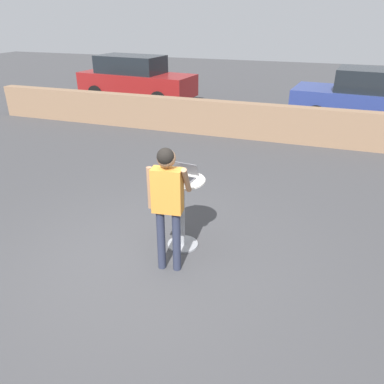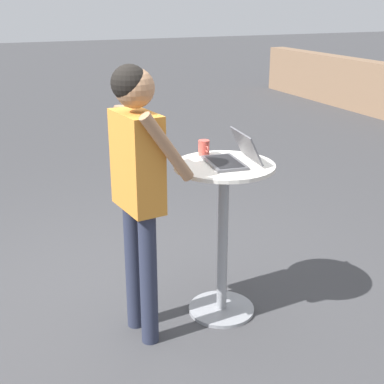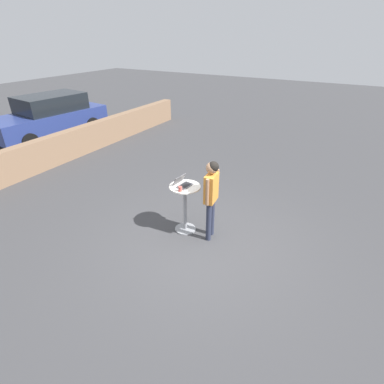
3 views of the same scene
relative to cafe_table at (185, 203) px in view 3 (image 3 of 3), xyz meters
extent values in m
plane|color=#3D3D3F|center=(-0.30, -0.61, -0.68)|extent=(50.00, 50.00, 0.00)
cube|color=#84664C|center=(-0.30, 5.63, -0.19)|extent=(16.16, 0.35, 0.97)
cylinder|color=gray|center=(0.00, 0.00, -0.66)|extent=(0.46, 0.46, 0.03)
cylinder|color=gray|center=(0.00, 0.00, -0.13)|extent=(0.07, 0.07, 1.03)
cylinder|color=beige|center=(0.00, 0.00, 0.40)|extent=(0.65, 0.65, 0.02)
cube|color=#515156|center=(0.00, 0.00, 0.42)|extent=(0.36, 0.24, 0.02)
cube|color=black|center=(0.00, 0.00, 0.43)|extent=(0.32, 0.20, 0.00)
cube|color=#515156|center=(0.02, 0.15, 0.52)|extent=(0.35, 0.14, 0.19)
cube|color=white|center=(0.02, 0.14, 0.52)|extent=(0.32, 0.12, 0.17)
cylinder|color=#C14C42|center=(-0.24, -0.04, 0.46)|extent=(0.07, 0.07, 0.10)
torus|color=#C14C42|center=(-0.19, -0.04, 0.46)|extent=(0.05, 0.01, 0.05)
cylinder|color=#282D42|center=(-0.08, -0.60, -0.23)|extent=(0.11, 0.11, 0.89)
cylinder|color=#282D42|center=(0.13, -0.58, -0.23)|extent=(0.11, 0.11, 0.89)
cube|color=orange|center=(0.03, -0.59, 0.50)|extent=(0.40, 0.24, 0.58)
sphere|color=#936B4C|center=(0.03, -0.59, 0.93)|extent=(0.23, 0.23, 0.23)
sphere|color=black|center=(0.03, -0.62, 0.96)|extent=(0.21, 0.21, 0.21)
cylinder|color=#936B4C|center=(-0.20, -0.62, 0.52)|extent=(0.07, 0.07, 0.56)
cylinder|color=#936B4C|center=(0.24, -0.48, 0.63)|extent=(0.11, 0.33, 0.43)
cube|color=navy|center=(3.03, 8.31, -0.02)|extent=(4.68, 2.31, 0.73)
cube|color=black|center=(3.25, 8.29, 0.67)|extent=(2.64, 1.87, 0.65)
cylinder|color=black|center=(1.55, 7.60, -0.36)|extent=(0.66, 0.29, 0.64)
cylinder|color=black|center=(1.73, 9.33, -0.36)|extent=(0.66, 0.29, 0.64)
cylinder|color=black|center=(4.33, 7.30, -0.36)|extent=(0.66, 0.29, 0.64)
cylinder|color=black|center=(4.51, 9.03, -0.36)|extent=(0.66, 0.29, 0.64)
camera|label=1|loc=(1.70, -4.45, 2.50)|focal=35.00mm
camera|label=2|loc=(2.91, -1.49, 1.41)|focal=50.00mm
camera|label=3|loc=(-4.70, -2.84, 3.22)|focal=28.00mm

